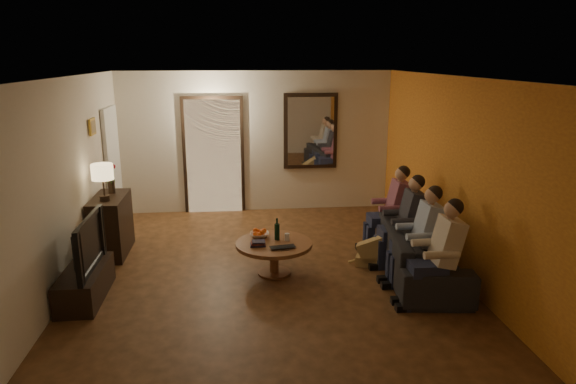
{
  "coord_description": "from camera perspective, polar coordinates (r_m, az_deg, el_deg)",
  "views": [
    {
      "loc": [
        -0.41,
        -6.43,
        2.84
      ],
      "look_at": [
        0.3,
        0.3,
        1.05
      ],
      "focal_mm": 32.0,
      "sensor_mm": 36.0,
      "label": 1
    }
  ],
  "objects": [
    {
      "name": "tv_stand",
      "position": [
        6.75,
        -21.6,
        -9.44
      ],
      "size": [
        0.45,
        1.13,
        0.38
      ],
      "primitive_type": "cube",
      "color": "black",
      "rests_on": "floor"
    },
    {
      "name": "kitchen_doorway",
      "position": [
        9.59,
        -8.26,
        3.91
      ],
      "size": [
        1.0,
        0.06,
        2.1
      ],
      "primitive_type": "cube",
      "color": "#FFE0A5",
      "rests_on": "floor"
    },
    {
      "name": "door_trim",
      "position": [
        9.58,
        -8.26,
        3.89
      ],
      "size": [
        1.12,
        0.04,
        2.22
      ],
      "primitive_type": "cube",
      "color": "black",
      "rests_on": "floor"
    },
    {
      "name": "wine_glass",
      "position": [
        6.9,
        -0.11,
        -5.02
      ],
      "size": [
        0.06,
        0.06,
        0.1
      ],
      "primitive_type": "cylinder",
      "color": "silver",
      "rests_on": "coffee_table"
    },
    {
      "name": "laptop",
      "position": [
        6.6,
        -0.51,
        -6.32
      ],
      "size": [
        0.36,
        0.26,
        0.03
      ],
      "primitive_type": "imported",
      "rotation": [
        0.0,
        0.0,
        0.15
      ],
      "color": "black",
      "rests_on": "coffee_table"
    },
    {
      "name": "mirror_frame",
      "position": [
        9.59,
        2.51,
        6.77
      ],
      "size": [
        1.0,
        0.05,
        1.4
      ],
      "primitive_type": "cube",
      "color": "black",
      "rests_on": "back_wall"
    },
    {
      "name": "bowl",
      "position": [
        7.04,
        -3.18,
        -4.79
      ],
      "size": [
        0.26,
        0.26,
        0.06
      ],
      "primitive_type": "imported",
      "color": "white",
      "rests_on": "coffee_table"
    },
    {
      "name": "ceiling",
      "position": [
        6.45,
        -2.43,
        12.66
      ],
      "size": [
        5.0,
        6.0,
        0.01
      ],
      "primitive_type": "cube",
      "color": "white",
      "rests_on": "back_wall"
    },
    {
      "name": "floor",
      "position": [
        7.05,
        -2.2,
        -8.98
      ],
      "size": [
        5.0,
        6.0,
        0.01
      ],
      "primitive_type": "cube",
      "color": "#3B2410",
      "rests_on": "ground"
    },
    {
      "name": "framed_art",
      "position": [
        8.07,
        -20.92,
        6.79
      ],
      "size": [
        0.03,
        0.28,
        0.24
      ],
      "primitive_type": "cube",
      "color": "#B28C33",
      "rests_on": "left_wall"
    },
    {
      "name": "table_lamp",
      "position": [
        7.61,
        -19.85,
        1.02
      ],
      "size": [
        0.3,
        0.3,
        0.54
      ],
      "primitive_type": null,
      "color": "beige",
      "rests_on": "dresser"
    },
    {
      "name": "mirror_glass",
      "position": [
        9.56,
        2.54,
        6.75
      ],
      "size": [
        0.86,
        0.02,
        1.26
      ],
      "primitive_type": "cube",
      "color": "white",
      "rests_on": "back_wall"
    },
    {
      "name": "book_stack",
      "position": [
        6.74,
        -3.38,
        -5.69
      ],
      "size": [
        0.2,
        0.15,
        0.07
      ],
      "primitive_type": null,
      "color": "black",
      "rests_on": "coffee_table"
    },
    {
      "name": "oranges",
      "position": [
        7.02,
        -3.18,
        -4.27
      ],
      "size": [
        0.2,
        0.2,
        0.08
      ],
      "primitive_type": null,
      "color": "#F65814",
      "rests_on": "bowl"
    },
    {
      "name": "person_b",
      "position": [
        6.72,
        14.68,
        -5.17
      ],
      "size": [
        0.6,
        0.4,
        1.2
      ],
      "primitive_type": null,
      "color": "tan",
      "rests_on": "sofa"
    },
    {
      "name": "dog",
      "position": [
        7.24,
        9.59,
        -6.12
      ],
      "size": [
        0.61,
        0.43,
        0.56
      ],
      "primitive_type": null,
      "rotation": [
        0.0,
        0.0,
        -0.39
      ],
      "color": "#AC884F",
      "rests_on": "floor"
    },
    {
      "name": "sofa",
      "position": [
        7.11,
        14.46,
        -6.41
      ],
      "size": [
        2.31,
        1.15,
        0.65
      ],
      "primitive_type": "imported",
      "rotation": [
        0.0,
        0.0,
        1.44
      ],
      "color": "black",
      "rests_on": "floor"
    },
    {
      "name": "orange_accent",
      "position": [
        7.22,
        17.82,
        1.78
      ],
      "size": [
        0.01,
        6.0,
        2.6
      ],
      "primitive_type": "cube",
      "color": "#BB601F",
      "rests_on": "right_wall"
    },
    {
      "name": "person_c",
      "position": [
        7.25,
        13.04,
        -3.58
      ],
      "size": [
        0.6,
        0.4,
        1.2
      ],
      "primitive_type": null,
      "color": "tan",
      "rests_on": "sofa"
    },
    {
      "name": "fridge_glimpse",
      "position": [
        9.62,
        -6.73,
        3.08
      ],
      "size": [
        0.45,
        0.03,
        1.7
      ],
      "primitive_type": "cube",
      "color": "silver",
      "rests_on": "floor"
    },
    {
      "name": "coffee_table",
      "position": [
        6.94,
        -1.55,
        -7.35
      ],
      "size": [
        1.29,
        1.29,
        0.45
      ],
      "primitive_type": "cylinder",
      "rotation": [
        0.0,
        0.0,
        0.33
      ],
      "color": "brown",
      "rests_on": "floor"
    },
    {
      "name": "person_a",
      "position": [
        6.2,
        16.61,
        -7.03
      ],
      "size": [
        0.6,
        0.4,
        1.2
      ],
      "primitive_type": null,
      "color": "tan",
      "rests_on": "sofa"
    },
    {
      "name": "front_wall",
      "position": [
        3.79,
        0.72,
        -9.22
      ],
      "size": [
        5.0,
        0.02,
        2.6
      ],
      "primitive_type": "cube",
      "color": "beige",
      "rests_on": "floor"
    },
    {
      "name": "wine_bottle",
      "position": [
        6.9,
        -1.23,
        -4.1
      ],
      "size": [
        0.07,
        0.07,
        0.31
      ],
      "primitive_type": null,
      "color": "black",
      "rests_on": "coffee_table"
    },
    {
      "name": "left_wall",
      "position": [
        6.94,
        -23.38,
        0.75
      ],
      "size": [
        0.02,
        6.0,
        2.6
      ],
      "primitive_type": "cube",
      "color": "beige",
      "rests_on": "floor"
    },
    {
      "name": "tv",
      "position": [
        6.57,
        -22.03,
        -5.36
      ],
      "size": [
        1.12,
        0.15,
        0.64
      ],
      "primitive_type": "imported",
      "rotation": [
        0.0,
        0.0,
        1.57
      ],
      "color": "black",
      "rests_on": "tv_stand"
    },
    {
      "name": "art_canvas",
      "position": [
        8.06,
        -20.82,
        6.8
      ],
      "size": [
        0.01,
        0.22,
        0.18
      ],
      "primitive_type": "cube",
      "color": "brown",
      "rests_on": "left_wall"
    },
    {
      "name": "back_wall",
      "position": [
        9.57,
        -3.5,
        5.53
      ],
      "size": [
        5.0,
        0.02,
        2.6
      ],
      "primitive_type": "cube",
      "color": "beige",
      "rests_on": "floor"
    },
    {
      "name": "dresser",
      "position": [
        8.0,
        -19.05,
        -3.51
      ],
      "size": [
        0.45,
        0.98,
        0.87
      ],
      "primitive_type": "cube",
      "color": "black",
      "rests_on": "floor"
    },
    {
      "name": "person_d",
      "position": [
        7.79,
        11.64,
        -2.21
      ],
      "size": [
        0.6,
        0.4,
        1.2
      ],
      "primitive_type": null,
      "color": "tan",
      "rests_on": "sofa"
    },
    {
      "name": "right_wall",
      "position": [
        7.23,
        17.89,
        1.78
      ],
      "size": [
        0.02,
        6.0,
        2.6
      ],
      "primitive_type": "cube",
      "color": "beige",
      "rests_on": "floor"
    },
    {
      "name": "white_door",
      "position": [
        9.15,
        -18.84,
        2.55
      ],
      "size": [
        0.06,
        0.85,
        2.04
      ],
      "primitive_type": "cube",
      "color": "white",
      "rests_on": "floor"
    },
    {
      "name": "flower_vase",
      "position": [
        8.04,
        -19.1,
        1.42
      ],
      "size": [
        0.14,
        0.14,
        0.44
      ],
      "primitive_type": null,
      "color": "red",
      "rests_on": "dresser"
    }
  ]
}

